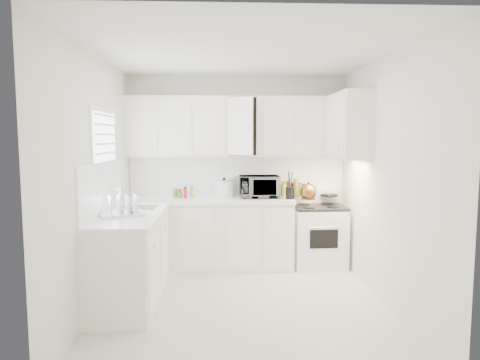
{
  "coord_description": "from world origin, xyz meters",
  "views": [
    {
      "loc": [
        -0.22,
        -4.36,
        1.76
      ],
      "look_at": [
        0.0,
        0.7,
        1.25
      ],
      "focal_mm": 31.9,
      "sensor_mm": 36.0,
      "label": 1
    }
  ],
  "objects": [
    {
      "name": "upper_cabinets_right",
      "position": [
        1.33,
        0.82,
        1.5
      ],
      "size": [
        0.33,
        0.9,
        0.8
      ],
      "primitive_type": null,
      "color": "white",
      "rests_on": "wall_right"
    },
    {
      "name": "sauce_right_2",
      "position": [
        0.69,
        1.46,
        1.05
      ],
      "size": [
        0.06,
        0.06,
        0.19
      ],
      "primitive_type": "cylinder",
      "color": "#502B16",
      "rests_on": "countertop_back"
    },
    {
      "name": "sauce_right_0",
      "position": [
        0.58,
        1.46,
        1.05
      ],
      "size": [
        0.06,
        0.06,
        0.19
      ],
      "primitive_type": "cylinder",
      "color": "red",
      "rests_on": "countertop_back"
    },
    {
      "name": "spice_left_0",
      "position": [
        -0.85,
        1.42,
        1.02
      ],
      "size": [
        0.06,
        0.06,
        0.13
      ],
      "primitive_type": "cylinder",
      "color": "olive",
      "rests_on": "countertop_back"
    },
    {
      "name": "sauce_right_4",
      "position": [
        0.8,
        1.46,
        1.05
      ],
      "size": [
        0.06,
        0.06,
        0.19
      ],
      "primitive_type": "cylinder",
      "color": "olive",
      "rests_on": "countertop_back"
    },
    {
      "name": "frying_pan",
      "position": [
        1.27,
        1.46,
        0.96
      ],
      "size": [
        0.34,
        0.46,
        0.04
      ],
      "primitive_type": null,
      "rotation": [
        0.0,
        0.0,
        -0.25
      ],
      "color": "black",
      "rests_on": "stove"
    },
    {
      "name": "dish_rack",
      "position": [
        -1.25,
        0.04,
        1.07
      ],
      "size": [
        0.52,
        0.45,
        0.24
      ],
      "primitive_type": null,
      "rotation": [
        0.0,
        0.0,
        0.34
      ],
      "color": "white",
      "rests_on": "countertop_left"
    },
    {
      "name": "sauce_right_1",
      "position": [
        0.64,
        1.4,
        1.05
      ],
      "size": [
        0.06,
        0.06,
        0.19
      ],
      "primitive_type": "cylinder",
      "color": "#BED532",
      "rests_on": "countertop_back"
    },
    {
      "name": "microwave",
      "position": [
        0.29,
        1.32,
        1.13
      ],
      "size": [
        0.53,
        0.3,
        0.36
      ],
      "primitive_type": "imported",
      "rotation": [
        0.0,
        0.0,
        0.01
      ],
      "color": "gray",
      "rests_on": "countertop_back"
    },
    {
      "name": "countertop_back",
      "position": [
        -0.39,
        1.29,
        0.93
      ],
      "size": [
        2.24,
        0.64,
        0.05
      ],
      "primitive_type": "cube",
      "color": "white",
      "rests_on": "lower_cabinets_back"
    },
    {
      "name": "wall_back",
      "position": [
        0.0,
        1.6,
        1.3
      ],
      "size": [
        3.0,
        0.0,
        3.0
      ],
      "primitive_type": "plane",
      "rotation": [
        1.57,
        0.0,
        0.0
      ],
      "color": "white",
      "rests_on": "ground"
    },
    {
      "name": "wall_left",
      "position": [
        -1.5,
        0.0,
        1.3
      ],
      "size": [
        0.0,
        3.2,
        3.2
      ],
      "primitive_type": "plane",
      "rotation": [
        1.57,
        0.0,
        1.57
      ],
      "color": "white",
      "rests_on": "ground"
    },
    {
      "name": "ceiling",
      "position": [
        0.0,
        0.0,
        2.6
      ],
      "size": [
        3.2,
        3.2,
        0.0
      ],
      "primitive_type": "plane",
      "rotation": [
        3.14,
        0.0,
        0.0
      ],
      "color": "white",
      "rests_on": "ground"
    },
    {
      "name": "lower_cabinets_back",
      "position": [
        -0.39,
        1.3,
        0.45
      ],
      "size": [
        2.22,
        0.6,
        0.9
      ],
      "primitive_type": null,
      "color": "white",
      "rests_on": "floor"
    },
    {
      "name": "sauce_right_5",
      "position": [
        0.85,
        1.4,
        1.05
      ],
      "size": [
        0.06,
        0.06,
        0.19
      ],
      "primitive_type": "cylinder",
      "color": "#3F7D29",
      "rests_on": "countertop_back"
    },
    {
      "name": "spice_left_1",
      "position": [
        -0.78,
        1.33,
        1.02
      ],
      "size": [
        0.06,
        0.06,
        0.13
      ],
      "primitive_type": "cylinder",
      "color": "#3F7D29",
      "rests_on": "countertop_back"
    },
    {
      "name": "stove",
      "position": [
        1.09,
        1.3,
        0.53
      ],
      "size": [
        0.71,
        0.59,
        1.06
      ],
      "primitive_type": null,
      "rotation": [
        0.0,
        0.0,
        0.04
      ],
      "color": "white",
      "rests_on": "floor"
    },
    {
      "name": "sauce_right_3",
      "position": [
        0.74,
        1.4,
        1.05
      ],
      "size": [
        0.06,
        0.06,
        0.19
      ],
      "primitive_type": "cylinder",
      "color": "black",
      "rests_on": "countertop_back"
    },
    {
      "name": "utensil_crock",
      "position": [
        0.68,
        1.17,
        1.14
      ],
      "size": [
        0.14,
        0.14,
        0.38
      ],
      "primitive_type": null,
      "rotation": [
        0.0,
        0.0,
        -0.12
      ],
      "color": "black",
      "rests_on": "countertop_back"
    },
    {
      "name": "lower_cabinets_left",
      "position": [
        -1.2,
        0.2,
        0.45
      ],
      "size": [
        0.6,
        1.6,
        0.9
      ],
      "primitive_type": null,
      "color": "white",
      "rests_on": "floor"
    },
    {
      "name": "floor",
      "position": [
        0.0,
        0.0,
        0.0
      ],
      "size": [
        3.2,
        3.2,
        0.0
      ],
      "primitive_type": "plane",
      "color": "silver",
      "rests_on": "ground"
    },
    {
      "name": "wall_right",
      "position": [
        1.5,
        0.0,
        1.3
      ],
      "size": [
        0.0,
        3.2,
        3.2
      ],
      "primitive_type": "plane",
      "rotation": [
        1.57,
        0.0,
        -1.57
      ],
      "color": "white",
      "rests_on": "ground"
    },
    {
      "name": "spice_left_3",
      "position": [
        -0.62,
        1.33,
        1.02
      ],
      "size": [
        0.06,
        0.06,
        0.13
      ],
      "primitive_type": "cylinder",
      "color": "#BED532",
      "rests_on": "countertop_back"
    },
    {
      "name": "tea_kettle",
      "position": [
        0.91,
        1.14,
        1.06
      ],
      "size": [
        0.33,
        0.31,
        0.25
      ],
      "primitive_type": null,
      "rotation": [
        0.0,
        0.0,
        0.39
      ],
      "color": "brown",
      "rests_on": "stove"
    },
    {
      "name": "window_blinds",
      "position": [
        -1.48,
        0.35,
        1.55
      ],
      "size": [
        0.06,
        0.96,
        1.06
      ],
      "primitive_type": null,
      "color": "white",
      "rests_on": "wall_left"
    },
    {
      "name": "backsplash_left",
      "position": [
        -1.49,
        0.2,
        1.23
      ],
      "size": [
        0.02,
        1.6,
        0.55
      ],
      "primitive_type": "cube",
      "color": "white",
      "rests_on": "wall_left"
    },
    {
      "name": "countertop_left",
      "position": [
        -1.19,
        0.2,
        0.93
      ],
      "size": [
        0.64,
        1.62,
        0.05
      ],
      "primitive_type": "cube",
      "color": "white",
      "rests_on": "lower_cabinets_left"
    },
    {
      "name": "backsplash_back",
      "position": [
        0.0,
        1.59,
        1.23
      ],
      "size": [
        2.98,
        0.02,
        0.55
      ],
      "primitive_type": "cube",
      "color": "white",
      "rests_on": "wall_back"
    },
    {
      "name": "paper_towel",
      "position": [
        -0.07,
        1.52,
        1.08
      ],
      "size": [
        0.12,
        0.12,
        0.27
      ],
      "primitive_type": "cylinder",
      "color": "white",
      "rests_on": "countertop_back"
    },
    {
      "name": "sink",
      "position": [
        -1.19,
        0.55,
        1.07
      ],
      "size": [
        0.42,
        0.38,
        0.3
      ],
      "primitive_type": null,
      "color": "gray",
      "rests_on": "countertop_left"
    },
    {
      "name": "rice_cooker",
      "position": [
        -0.19,
        1.37,
        1.08
      ],
      "size": [
        0.33,
        0.33,
        0.26
      ],
      "primitive_type": null,
      "rotation": [
        0.0,
        0.0,
        -0.29
      ],
      "color": "white",
      "rests_on": "countertop_back"
    },
    {
      "name": "spice_left_2",
      "position": [
        -0.7,
        1.42,
        1.02
      ],
      "size": [
        0.06,
        0.06,
        0.13
      ],
      "primitive_type": "cylinder",
      "color": "red",
      "rests_on": "countertop_back"
    },
    {
      "name": "wall_front",
      "position": [
        0.0,
        -1.6,
        1.3
      ],
      "size": [
        3.0,
        0.0,
        3.0
      ],
      "primitive_type": "plane",
      "rotation": [
        -1.57,
        0.0,
        0.0
      ],
      "color": "white",
      "rests_on": "ground"
    },
    {
      "name": "upper_cabinets_back",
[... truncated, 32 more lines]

